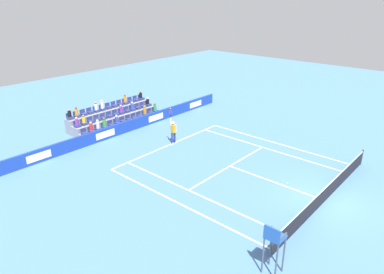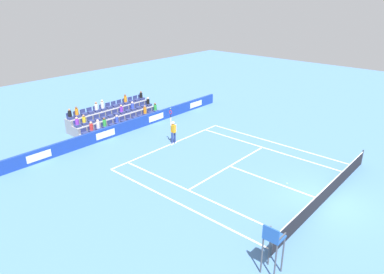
{
  "view_description": "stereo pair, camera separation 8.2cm",
  "coord_description": "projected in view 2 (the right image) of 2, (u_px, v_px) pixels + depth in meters",
  "views": [
    {
      "loc": [
        17.31,
        5.44,
        10.52
      ],
      "look_at": [
        -0.15,
        -9.86,
        1.1
      ],
      "focal_mm": 32.98,
      "sensor_mm": 36.0,
      "label": 1
    },
    {
      "loc": [
        17.25,
        5.5,
        10.52
      ],
      "look_at": [
        -0.15,
        -9.86,
        1.1
      ],
      "focal_mm": 32.98,
      "sensor_mm": 36.0,
      "label": 2
    }
  ],
  "objects": [
    {
      "name": "line_service",
      "position": [
        230.0,
        166.0,
        23.24
      ],
      "size": [
        8.23,
        0.1,
        0.01
      ],
      "primitive_type": "cube",
      "color": "white",
      "rests_on": "ground"
    },
    {
      "name": "line_centre_service",
      "position": [
        273.0,
        182.0,
        21.27
      ],
      "size": [
        0.1,
        6.4,
        0.01
      ],
      "primitive_type": "cube",
      "color": "white",
      "rests_on": "ground"
    },
    {
      "name": "umpire_chair",
      "position": [
        273.0,
        242.0,
        13.76
      ],
      "size": [
        0.7,
        0.7,
        2.34
      ],
      "color": "#474C54",
      "rests_on": "ground"
    },
    {
      "name": "stadium_stand",
      "position": [
        114.0,
        118.0,
        30.57
      ],
      "size": [
        8.06,
        2.85,
        2.19
      ],
      "color": "gray",
      "rests_on": "ground"
    },
    {
      "name": "line_singles_sideline_right",
      "position": [
        268.0,
        149.0,
        25.82
      ],
      "size": [
        0.1,
        11.89,
        0.01
      ],
      "primitive_type": "cube",
      "color": "white",
      "rests_on": "ground"
    },
    {
      "name": "line_doubles_sideline_left",
      "position": [
        177.0,
        203.0,
        19.15
      ],
      "size": [
        0.1,
        11.89,
        0.01
      ],
      "primitive_type": "cube",
      "color": "white",
      "rests_on": "ground"
    },
    {
      "name": "line_baseline",
      "position": [
        171.0,
        144.0,
        26.6
      ],
      "size": [
        10.97,
        0.1,
        0.01
      ],
      "primitive_type": "cube",
      "color": "white",
      "rests_on": "ground"
    },
    {
      "name": "line_doubles_sideline_right",
      "position": [
        277.0,
        143.0,
        26.77
      ],
      "size": [
        0.1,
        11.89,
        0.01
      ],
      "primitive_type": "cube",
      "color": "white",
      "rests_on": "ground"
    },
    {
      "name": "line_centre_mark",
      "position": [
        172.0,
        145.0,
        26.54
      ],
      "size": [
        0.1,
        0.2,
        0.01
      ],
      "primitive_type": "cube",
      "color": "white",
      "rests_on": "ground"
    },
    {
      "name": "tennis_net",
      "position": [
        326.0,
        193.0,
        19.13
      ],
      "size": [
        11.97,
        0.1,
        1.07
      ],
      "color": "#33383D",
      "rests_on": "ground"
    },
    {
      "name": "ground_plane",
      "position": [
        325.0,
        201.0,
        19.31
      ],
      "size": [
        80.0,
        80.0,
        0.0
      ],
      "primitive_type": "plane",
      "color": "#4C7AB2"
    },
    {
      "name": "line_singles_sideline_left",
      "position": [
        194.0,
        193.0,
        20.1
      ],
      "size": [
        0.1,
        11.89,
        0.01
      ],
      "primitive_type": "cube",
      "color": "white",
      "rests_on": "ground"
    },
    {
      "name": "tennis_player",
      "position": [
        173.0,
        131.0,
        26.41
      ],
      "size": [
        0.52,
        0.38,
        2.85
      ],
      "color": "navy",
      "rests_on": "ground"
    },
    {
      "name": "loose_tennis_ball",
      "position": [
        287.0,
        183.0,
        21.05
      ],
      "size": [
        0.07,
        0.07,
        0.07
      ],
      "primitive_type": "sphere",
      "color": "#D1E533",
      "rests_on": "ground"
    },
    {
      "name": "sponsor_barrier",
      "position": [
        132.0,
        125.0,
        29.2
      ],
      "size": [
        21.42,
        0.22,
        0.93
      ],
      "color": "#193899",
      "rests_on": "ground"
    }
  ]
}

